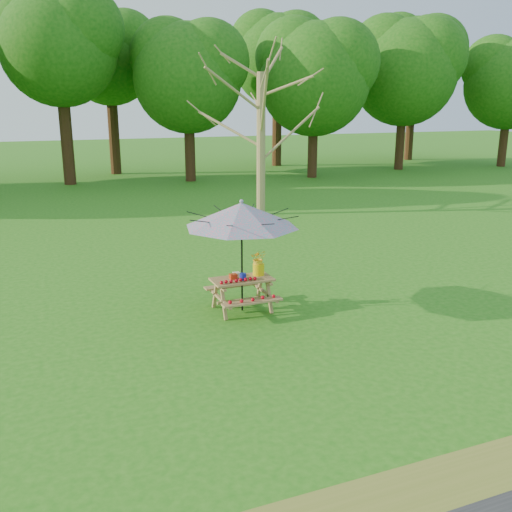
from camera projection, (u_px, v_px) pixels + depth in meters
name	position (u px, v px, depth m)	size (l,w,h in m)	color
ground	(392.00, 366.00, 9.03)	(120.00, 120.00, 0.00)	#256F15
treeline	(123.00, 14.00, 26.58)	(60.00, 12.00, 16.00)	#13550E
bare_tree	(261.00, 8.00, 19.43)	(6.97, 6.97, 11.77)	#907D4F
picnic_table	(242.00, 295.00, 11.37)	(1.20, 1.32, 0.67)	#9C6646
patio_umbrella	(242.00, 215.00, 10.95)	(2.61, 2.61, 2.25)	black
produce_bins	(238.00, 276.00, 11.27)	(0.29, 0.43, 0.13)	#BC2F0F
tomatoes_row	(238.00, 280.00, 11.06)	(0.77, 0.13, 0.07)	red
flower_bucket	(259.00, 262.00, 11.44)	(0.39, 0.37, 0.52)	yellow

